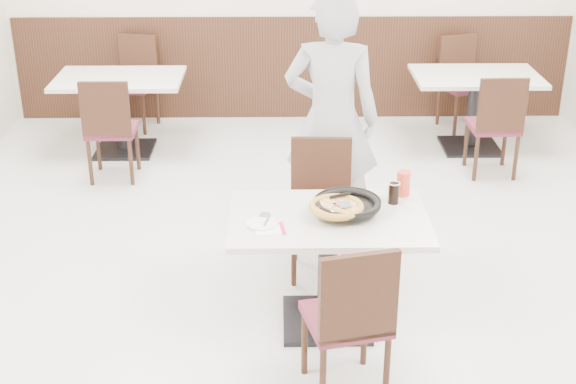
{
  "coord_description": "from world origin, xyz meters",
  "views": [
    {
      "loc": [
        -0.17,
        -4.92,
        2.86
      ],
      "look_at": [
        -0.1,
        -0.3,
        0.78
      ],
      "focal_mm": 50.0,
      "sensor_mm": 36.0,
      "label": 1
    }
  ],
  "objects_px": {
    "bg_chair_right_far": "(464,84)",
    "pizza_pan": "(347,207)",
    "chair_near": "(346,315)",
    "chair_far": "(321,212)",
    "pizza": "(336,209)",
    "diner_person": "(332,120)",
    "side_plate": "(261,223)",
    "main_table": "(327,271)",
    "bg_chair_left_near": "(112,127)",
    "cola_glass": "(394,194)",
    "bg_chair_right_near": "(493,124)",
    "bg_chair_left_far": "(133,84)",
    "bg_table_left": "(122,115)",
    "red_cup": "(403,183)",
    "bg_table_right": "(473,112)"
  },
  "relations": [
    {
      "from": "bg_chair_right_far",
      "to": "bg_chair_left_near",
      "type": "bearing_deg",
      "value": 2.15
    },
    {
      "from": "pizza",
      "to": "bg_chair_left_near",
      "type": "height_order",
      "value": "bg_chair_left_near"
    },
    {
      "from": "main_table",
      "to": "bg_chair_left_near",
      "type": "xyz_separation_m",
      "value": [
        -1.78,
        2.4,
        0.1
      ]
    },
    {
      "from": "chair_near",
      "to": "diner_person",
      "type": "xyz_separation_m",
      "value": [
        0.03,
        1.85,
        0.48
      ]
    },
    {
      "from": "chair_far",
      "to": "pizza",
      "type": "xyz_separation_m",
      "value": [
        0.05,
        -0.66,
        0.34
      ]
    },
    {
      "from": "pizza_pan",
      "to": "bg_table_left",
      "type": "relative_size",
      "value": 0.28
    },
    {
      "from": "bg_table_left",
      "to": "bg_chair_right_near",
      "type": "distance_m",
      "value": 3.49
    },
    {
      "from": "pizza_pan",
      "to": "diner_person",
      "type": "relative_size",
      "value": 0.18
    },
    {
      "from": "bg_chair_left_far",
      "to": "bg_chair_right_near",
      "type": "relative_size",
      "value": 1.0
    },
    {
      "from": "side_plate",
      "to": "cola_glass",
      "type": "height_order",
      "value": "cola_glass"
    },
    {
      "from": "bg_table_left",
      "to": "diner_person",
      "type": "bearing_deg",
      "value": -44.54
    },
    {
      "from": "chair_near",
      "to": "pizza_pan",
      "type": "relative_size",
      "value": 2.82
    },
    {
      "from": "side_plate",
      "to": "main_table",
      "type": "bearing_deg",
      "value": 14.58
    },
    {
      "from": "bg_table_left",
      "to": "bg_chair_right_far",
      "type": "xyz_separation_m",
      "value": [
        3.44,
        0.63,
        0.1
      ]
    },
    {
      "from": "chair_far",
      "to": "bg_chair_left_far",
      "type": "distance_m",
      "value": 3.59
    },
    {
      "from": "red_cup",
      "to": "bg_chair_left_near",
      "type": "height_order",
      "value": "bg_chair_left_near"
    },
    {
      "from": "pizza_pan",
      "to": "cola_glass",
      "type": "relative_size",
      "value": 2.6
    },
    {
      "from": "pizza_pan",
      "to": "main_table",
      "type": "bearing_deg",
      "value": -158.73
    },
    {
      "from": "bg_chair_right_far",
      "to": "main_table",
      "type": "bearing_deg",
      "value": 47.58
    },
    {
      "from": "pizza",
      "to": "chair_near",
      "type": "bearing_deg",
      "value": -88.54
    },
    {
      "from": "red_cup",
      "to": "bg_table_left",
      "type": "bearing_deg",
      "value": 129.93
    },
    {
      "from": "chair_near",
      "to": "pizza",
      "type": "height_order",
      "value": "chair_near"
    },
    {
      "from": "side_plate",
      "to": "bg_chair_right_near",
      "type": "bearing_deg",
      "value": 51.42
    },
    {
      "from": "chair_far",
      "to": "diner_person",
      "type": "bearing_deg",
      "value": -97.86
    },
    {
      "from": "chair_near",
      "to": "bg_table_right",
      "type": "height_order",
      "value": "chair_near"
    },
    {
      "from": "chair_near",
      "to": "bg_chair_left_near",
      "type": "relative_size",
      "value": 1.0
    },
    {
      "from": "pizza",
      "to": "bg_table_left",
      "type": "height_order",
      "value": "pizza"
    },
    {
      "from": "chair_near",
      "to": "red_cup",
      "type": "distance_m",
      "value": 1.12
    },
    {
      "from": "chair_near",
      "to": "side_plate",
      "type": "xyz_separation_m",
      "value": [
        -0.46,
        0.55,
        0.28
      ]
    },
    {
      "from": "red_cup",
      "to": "diner_person",
      "type": "height_order",
      "value": "diner_person"
    },
    {
      "from": "chair_near",
      "to": "red_cup",
      "type": "xyz_separation_m",
      "value": [
        0.43,
        0.97,
        0.35
      ]
    },
    {
      "from": "diner_person",
      "to": "bg_table_left",
      "type": "height_order",
      "value": "diner_person"
    },
    {
      "from": "pizza_pan",
      "to": "diner_person",
      "type": "distance_m",
      "value": 1.15
    },
    {
      "from": "pizza_pan",
      "to": "cola_glass",
      "type": "xyz_separation_m",
      "value": [
        0.3,
        0.14,
        0.02
      ]
    },
    {
      "from": "main_table",
      "to": "bg_table_left",
      "type": "bearing_deg",
      "value": 120.6
    },
    {
      "from": "diner_person",
      "to": "side_plate",
      "type": "bearing_deg",
      "value": 77.81
    },
    {
      "from": "bg_table_right",
      "to": "bg_chair_right_near",
      "type": "bearing_deg",
      "value": -87.12
    },
    {
      "from": "chair_near",
      "to": "bg_table_left",
      "type": "height_order",
      "value": "chair_near"
    },
    {
      "from": "pizza",
      "to": "diner_person",
      "type": "xyz_separation_m",
      "value": [
        0.05,
        1.21,
        0.14
      ]
    },
    {
      "from": "diner_person",
      "to": "bg_chair_right_near",
      "type": "height_order",
      "value": "diner_person"
    },
    {
      "from": "cola_glass",
      "to": "bg_chair_right_near",
      "type": "bearing_deg",
      "value": 61.64
    },
    {
      "from": "chair_far",
      "to": "pizza_pan",
      "type": "relative_size",
      "value": 2.82
    },
    {
      "from": "bg_chair_left_near",
      "to": "red_cup",
      "type": "bearing_deg",
      "value": -42.62
    },
    {
      "from": "chair_near",
      "to": "bg_chair_right_near",
      "type": "bearing_deg",
      "value": 49.44
    },
    {
      "from": "bg_table_left",
      "to": "bg_chair_right_far",
      "type": "relative_size",
      "value": 1.26
    },
    {
      "from": "chair_near",
      "to": "diner_person",
      "type": "relative_size",
      "value": 0.5
    },
    {
      "from": "chair_near",
      "to": "chair_far",
      "type": "relative_size",
      "value": 1.0
    },
    {
      "from": "bg_table_left",
      "to": "bg_chair_right_near",
      "type": "xyz_separation_m",
      "value": [
        3.44,
        -0.6,
        0.1
      ]
    },
    {
      "from": "pizza",
      "to": "bg_chair_right_far",
      "type": "xyz_separation_m",
      "value": [
        1.6,
        3.7,
        -0.34
      ]
    },
    {
      "from": "bg_chair_right_far",
      "to": "pizza_pan",
      "type": "bearing_deg",
      "value": 48.84
    }
  ]
}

